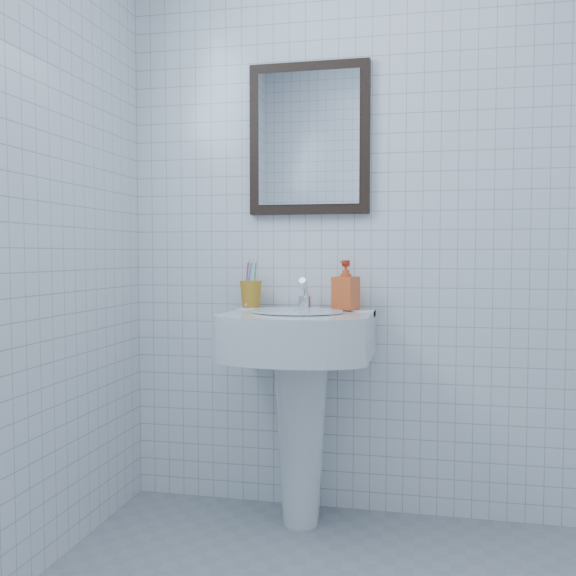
# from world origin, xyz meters

# --- Properties ---
(wall_back) EXTENTS (2.20, 0.02, 2.50)m
(wall_back) POSITION_xyz_m (0.00, 1.20, 1.25)
(wall_back) COLOR white
(wall_back) RESTS_ON ground
(washbasin) EXTENTS (0.56, 0.41, 0.86)m
(washbasin) POSITION_xyz_m (-0.32, 0.99, 0.58)
(washbasin) COLOR white
(washbasin) RESTS_ON ground
(faucet) EXTENTS (0.05, 0.11, 0.13)m
(faucet) POSITION_xyz_m (-0.32, 1.09, 0.90)
(faucet) COLOR white
(faucet) RESTS_ON washbasin
(toothbrush_cup) EXTENTS (0.10, 0.10, 0.11)m
(toothbrush_cup) POSITION_xyz_m (-0.56, 1.11, 0.91)
(toothbrush_cup) COLOR #C1821E
(toothbrush_cup) RESTS_ON washbasin
(soap_dispenser) EXTENTS (0.11, 0.11, 0.19)m
(soap_dispenser) POSITION_xyz_m (-0.16, 1.09, 0.95)
(soap_dispenser) COLOR #D44B14
(soap_dispenser) RESTS_ON washbasin
(wall_mirror) EXTENTS (0.50, 0.04, 0.62)m
(wall_mirror) POSITION_xyz_m (-0.32, 1.18, 1.55)
(wall_mirror) COLOR black
(wall_mirror) RESTS_ON wall_back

